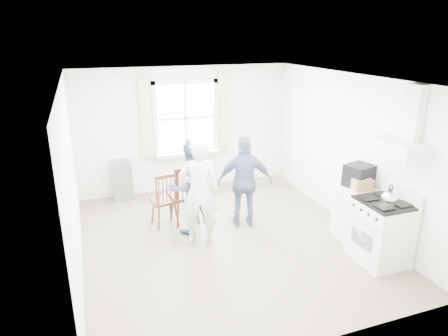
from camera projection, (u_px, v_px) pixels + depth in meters
room_shell at (226, 164)px, 6.15m from camera, size 4.62×5.12×2.64m
window_assembly at (186, 122)px, 8.28m from camera, size 1.88×0.24×1.70m
range_hood at (404, 136)px, 5.41m from camera, size 0.45×0.76×0.94m
shelf_unit at (122, 180)px, 8.07m from camera, size 0.40×0.30×0.80m
gas_stove at (381, 231)px, 5.82m from camera, size 0.68×0.76×1.12m
kettle at (389, 198)px, 5.52m from camera, size 0.22×0.22×0.31m
low_cabinet at (354, 213)px, 6.48m from camera, size 0.50×0.55×0.90m
stereo_stack at (359, 176)px, 6.32m from camera, size 0.48×0.45×0.36m
cardboard_box at (362, 184)px, 6.19m from camera, size 0.31×0.24×0.19m
windsor_chair_a at (166, 194)px, 6.80m from camera, size 0.48×0.47×1.00m
windsor_chair_b at (186, 189)px, 6.88m from camera, size 0.50×0.49×1.09m
person_left at (199, 192)px, 6.23m from camera, size 0.78×0.78×1.74m
person_mid at (191, 188)px, 6.60m from camera, size 0.85×0.85×1.58m
person_right at (245, 182)px, 6.83m from camera, size 1.17×1.17×1.61m
potted_plant at (187, 145)px, 8.34m from camera, size 0.21×0.21×0.31m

